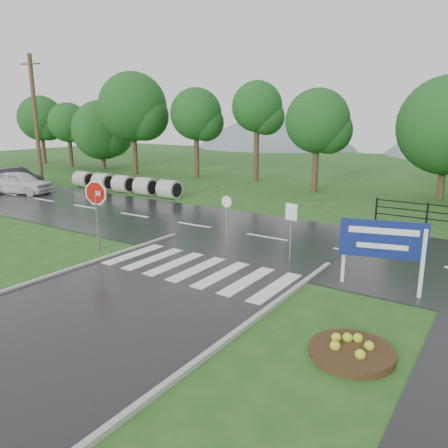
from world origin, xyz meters
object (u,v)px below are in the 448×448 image
Objects in this scene: stop_sign at (96,199)px; car_white at (21,194)px; estate_billboard at (383,243)px; car_dark at (17,188)px; culvert_pipes at (123,184)px.

stop_sign is 16.13m from car_white.
estate_billboard is 25.60m from car_white.
estate_billboard is (10.35, 1.88, -0.53)m from stop_sign.
estate_billboard is 28.40m from car_dark.
stop_sign is 19.03m from car_dark.
culvert_pipes is 4.04× the size of estate_billboard.
estate_billboard is (19.71, -8.33, 0.89)m from culvert_pipes.
car_white is 1.02× the size of car_dark.
car_white is (-25.24, 3.98, -1.49)m from estate_billboard.
culvert_pipes is at bearing -69.47° from car_white.
culvert_pipes is 13.91m from stop_sign.
stop_sign is at bearing -169.73° from estate_billboard.
stop_sign reaches higher than culvert_pipes.
car_dark is at bearing -159.64° from culvert_pipes.
culvert_pipes is at bearing 157.09° from estate_billboard.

